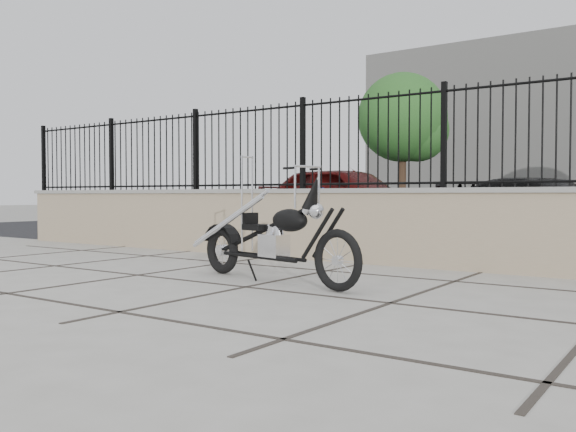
# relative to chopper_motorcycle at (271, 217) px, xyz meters

# --- Properties ---
(ground_plane) EXTENTS (90.00, 90.00, 0.00)m
(ground_plane) POSITION_rel_chopper_motorcycle_xyz_m (0.03, -0.45, -0.65)
(ground_plane) COLOR #99968E
(ground_plane) RESTS_ON ground
(parking_lot) EXTENTS (30.00, 30.00, 0.00)m
(parking_lot) POSITION_rel_chopper_motorcycle_xyz_m (0.03, 12.05, -0.65)
(parking_lot) COLOR black
(parking_lot) RESTS_ON ground
(retaining_wall) EXTENTS (14.00, 0.36, 0.96)m
(retaining_wall) POSITION_rel_chopper_motorcycle_xyz_m (0.03, 2.05, -0.17)
(retaining_wall) COLOR gray
(retaining_wall) RESTS_ON ground_plane
(iron_fence) EXTENTS (14.00, 0.08, 1.20)m
(iron_fence) POSITION_rel_chopper_motorcycle_xyz_m (0.03, 2.05, 0.91)
(iron_fence) COLOR black
(iron_fence) RESTS_ON retaining_wall
(chopper_motorcycle) EXTENTS (2.21, 0.86, 1.31)m
(chopper_motorcycle) POSITION_rel_chopper_motorcycle_xyz_m (0.00, 0.00, 0.00)
(chopper_motorcycle) COLOR black
(chopper_motorcycle) RESTS_ON ground_plane
(car_red) EXTENTS (4.75, 2.48, 1.54)m
(car_red) POSITION_rel_chopper_motorcycle_xyz_m (-3.11, 7.03, 0.12)
(car_red) COLOR #410909
(car_red) RESTS_ON parking_lot
(car_black) EXTENTS (4.43, 3.35, 1.20)m
(car_black) POSITION_rel_chopper_motorcycle_xyz_m (1.18, 6.64, -0.06)
(car_black) COLOR black
(car_black) RESTS_ON parking_lot
(bollard_a) EXTENTS (0.15, 0.15, 1.00)m
(bollard_a) POSITION_rel_chopper_motorcycle_xyz_m (-2.04, 4.24, -0.15)
(bollard_a) COLOR blue
(bollard_a) RESTS_ON ground_plane
(tree_left) EXTENTS (3.28, 3.28, 5.54)m
(tree_left) POSITION_rel_chopper_motorcycle_xyz_m (-5.78, 16.00, 3.22)
(tree_left) COLOR #382619
(tree_left) RESTS_ON ground_plane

